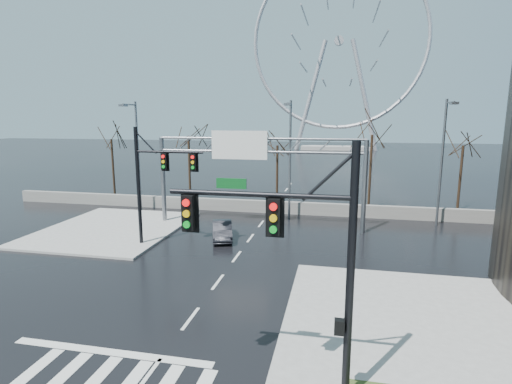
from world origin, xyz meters
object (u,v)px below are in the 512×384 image
(signal_mast_far, at_px, (153,176))
(car, at_px, (222,230))
(signal_mast_near, at_px, (303,249))
(sign_gantry, at_px, (254,162))
(ferris_wheel, at_px, (339,48))

(signal_mast_far, height_order, car, signal_mast_far)
(signal_mast_near, xyz_separation_m, sign_gantry, (-5.52, 19.00, 0.31))
(sign_gantry, height_order, car, sign_gantry)
(sign_gantry, xyz_separation_m, ferris_wheel, (5.38, 80.04, 20.95))
(signal_mast_near, bearing_deg, signal_mast_far, 130.26)
(sign_gantry, height_order, ferris_wheel, ferris_wheel)
(signal_mast_near, relative_size, car, 2.07)
(signal_mast_near, relative_size, sign_gantry, 0.49)
(signal_mast_near, distance_m, signal_mast_far, 17.03)
(ferris_wheel, height_order, car, ferris_wheel)
(signal_mast_far, bearing_deg, ferris_wheel, 82.80)
(car, bearing_deg, signal_mast_far, -165.39)
(signal_mast_far, xyz_separation_m, ferris_wheel, (10.87, 86.04, 21.30))
(sign_gantry, bearing_deg, signal_mast_near, -73.81)
(signal_mast_near, bearing_deg, sign_gantry, 106.19)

